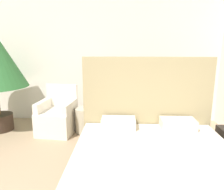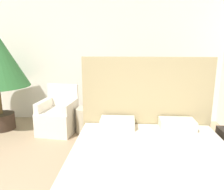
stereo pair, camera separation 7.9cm
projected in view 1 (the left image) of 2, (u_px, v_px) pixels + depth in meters
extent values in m
cube|color=silver|center=(98.00, 55.00, 4.71)|extent=(10.00, 0.06, 2.90)
cube|color=brown|center=(155.00, 185.00, 2.40)|extent=(1.86, 1.98, 0.32)
cube|color=beige|center=(156.00, 164.00, 2.34)|extent=(1.82, 1.94, 0.18)
cube|color=tan|center=(147.00, 107.00, 3.26)|extent=(1.90, 0.06, 1.50)
cube|color=beige|center=(118.00, 123.00, 3.11)|extent=(0.48, 0.29, 0.14)
cube|color=beige|center=(178.00, 124.00, 3.07)|extent=(0.48, 0.29, 0.14)
cube|color=silver|center=(57.00, 122.00, 4.20)|extent=(0.71, 0.75, 0.44)
cube|color=silver|center=(62.00, 95.00, 4.39)|extent=(0.64, 0.13, 0.46)
cube|color=silver|center=(43.00, 106.00, 4.17)|extent=(0.17, 0.62, 0.18)
cube|color=silver|center=(70.00, 107.00, 4.09)|extent=(0.17, 0.62, 0.18)
cube|color=silver|center=(113.00, 122.00, 4.15)|extent=(0.65, 0.69, 0.44)
cube|color=silver|center=(113.00, 96.00, 4.35)|extent=(0.64, 0.07, 0.46)
cube|color=silver|center=(99.00, 107.00, 4.09)|extent=(0.11, 0.62, 0.18)
cube|color=silver|center=(127.00, 107.00, 4.07)|extent=(0.11, 0.62, 0.18)
cylinder|color=#38281E|center=(0.00, 122.00, 4.34)|extent=(0.48, 0.48, 0.33)
cylinder|color=#B7AD93|center=(85.00, 120.00, 4.22)|extent=(0.38, 0.38, 0.48)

